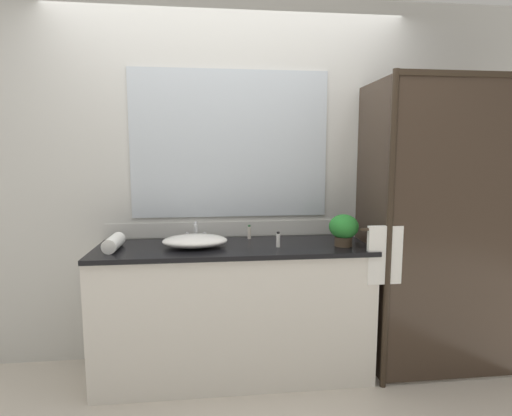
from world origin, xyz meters
TOP-DOWN VIEW (x-y plane):
  - ground_plane at (0.00, 0.00)m, footprint 8.00×8.00m
  - wall_back_with_mirror at (0.00, 0.34)m, footprint 4.40×0.06m
  - vanity_cabinet at (0.00, 0.01)m, footprint 1.80×0.58m
  - shower_enclosure at (1.27, -0.19)m, footprint 1.20×0.59m
  - sink_basin at (-0.25, -0.01)m, footprint 0.42×0.30m
  - faucet at (-0.25, 0.18)m, footprint 0.17×0.13m
  - potted_plant at (0.72, -0.09)m, footprint 0.19×0.19m
  - amenity_bottle_body_wash at (0.29, -0.07)m, footprint 0.03×0.03m
  - amenity_bottle_shampoo at (0.13, 0.21)m, footprint 0.02×0.02m
  - rolled_towel_near_edge at (-0.76, -0.03)m, footprint 0.10×0.26m

SIDE VIEW (x-z plane):
  - ground_plane at x=0.00m, z-range 0.00..0.00m
  - vanity_cabinet at x=0.00m, z-range 0.00..0.90m
  - sink_basin at x=-0.25m, z-range 0.90..0.98m
  - faucet at x=-0.25m, z-range 0.88..1.01m
  - rolled_towel_near_edge at x=-0.76m, z-range 0.90..0.99m
  - amenity_bottle_shampoo at x=0.13m, z-range 0.90..1.00m
  - amenity_bottle_body_wash at x=0.29m, z-range 0.90..1.00m
  - potted_plant at x=0.72m, z-range 0.91..1.12m
  - shower_enclosure at x=1.27m, z-range 0.02..2.02m
  - wall_back_with_mirror at x=0.00m, z-range 0.01..2.61m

